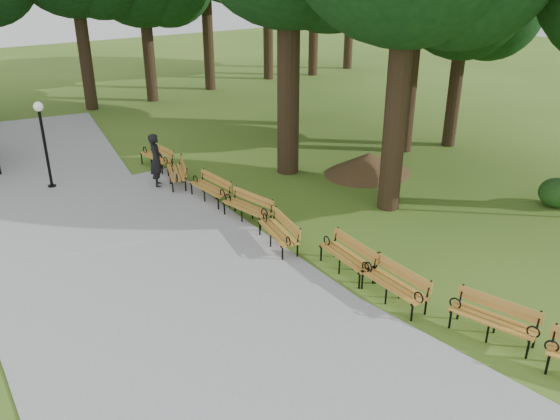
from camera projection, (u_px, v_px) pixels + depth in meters
ground at (357, 293)px, 13.72m from camera, size 100.00×100.00×0.00m
path at (152, 290)px, 13.80m from camera, size 12.00×38.00×0.06m
person at (156, 160)px, 19.82m from camera, size 0.69×0.82×1.92m
lamp_post at (42, 127)px, 19.16m from camera, size 0.32×0.32×3.07m
dirt_mound at (369, 163)px, 21.28m from camera, size 2.93×2.93×0.80m
bench_1 at (493, 320)px, 11.93m from camera, size 1.12×2.00×0.88m
bench_2 at (394, 285)px, 13.22m from camera, size 0.69×1.92×0.88m
bench_3 at (347, 257)px, 14.49m from camera, size 0.80×1.95×0.88m
bench_4 at (278, 232)px, 15.78m from camera, size 1.03×1.99×0.88m
bench_5 at (247, 208)px, 17.34m from camera, size 0.95×1.98×0.88m
bench_6 at (210, 189)px, 18.78m from camera, size 0.76×1.94×0.88m
bench_7 at (176, 173)px, 20.19m from camera, size 1.25×2.00×0.88m
bench_8 at (156, 157)px, 21.76m from camera, size 0.77×1.94×0.88m
shrub_1 at (554, 206)px, 18.57m from camera, size 1.11×1.11×0.95m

